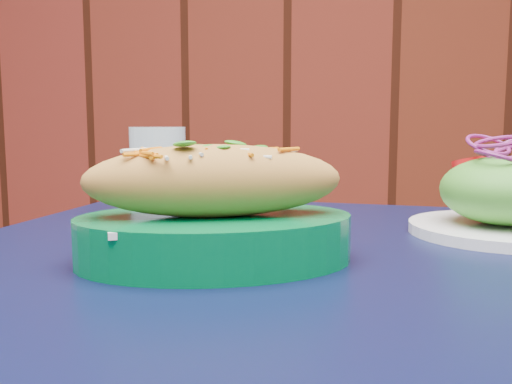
# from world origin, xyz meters

# --- Properties ---
(cafe_table) EXTENTS (0.87, 0.87, 0.75)m
(cafe_table) POSITION_xyz_m (-0.18, 1.31, 0.66)
(cafe_table) COLOR black
(cafe_table) RESTS_ON ground
(banh_mi_basket) EXTENTS (0.29, 0.24, 0.12)m
(banh_mi_basket) POSITION_xyz_m (-0.27, 1.31, 0.80)
(banh_mi_basket) COLOR #006130
(banh_mi_basket) RESTS_ON cafe_table
(salad_plate) EXTENTS (0.21, 0.21, 0.11)m
(salad_plate) POSITION_xyz_m (0.02, 1.49, 0.79)
(salad_plate) COLOR white
(salad_plate) RESTS_ON cafe_table
(water_glass) EXTENTS (0.07, 0.07, 0.12)m
(water_glass) POSITION_xyz_m (-0.41, 1.55, 0.81)
(water_glass) COLOR silver
(water_glass) RESTS_ON cafe_table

